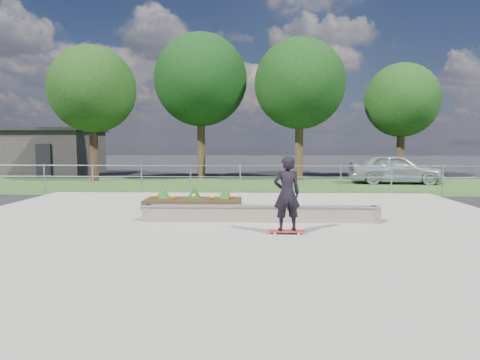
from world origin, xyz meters
The scene contains 13 objects.
ground centered at (0.00, 0.00, 0.00)m, with size 120.00×120.00×0.00m, color black.
grass_verge centered at (0.00, 11.00, 0.01)m, with size 30.00×8.00×0.02m, color #2B4B1E.
concrete_slab centered at (0.00, 0.00, 0.03)m, with size 15.00×15.00×0.06m, color gray.
fence centered at (0.00, 7.50, 0.77)m, with size 20.06×0.06×1.20m.
building centered at (-14.00, 18.00, 1.51)m, with size 8.40×5.40×3.00m.
tree_far_left centered at (-8.00, 13.00, 4.85)m, with size 4.55×4.55×7.15m.
tree_mid_left centered at (-2.50, 15.00, 5.61)m, with size 5.25×5.25×8.25m.
tree_mid_right centered at (3.00, 14.00, 5.23)m, with size 4.90×4.90×7.70m.
tree_far_right centered at (9.00, 15.50, 4.48)m, with size 4.20×4.20×6.60m.
grind_ledge centered at (0.73, 1.24, 0.26)m, with size 6.00×0.44×0.43m.
planter_bed centered at (-1.34, 3.73, 0.24)m, with size 3.00×1.20×0.61m.
skateboarder centered at (1.29, -0.26, 0.95)m, with size 0.80×0.49×1.72m.
parked_car centered at (7.61, 12.14, 0.76)m, with size 1.79×4.46×1.52m, color #AFB3B9.
Camera 1 is at (0.58, -9.56, 2.07)m, focal length 32.00 mm.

